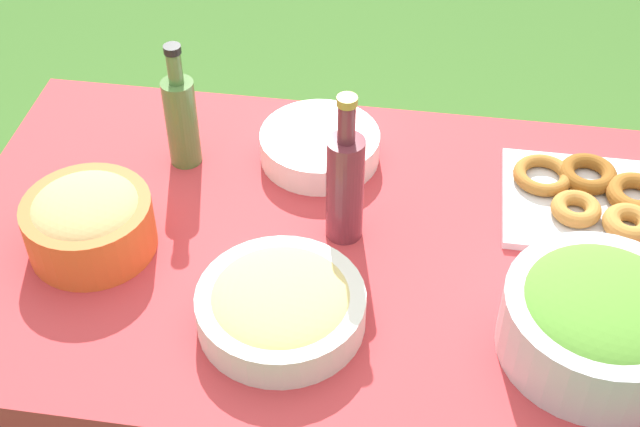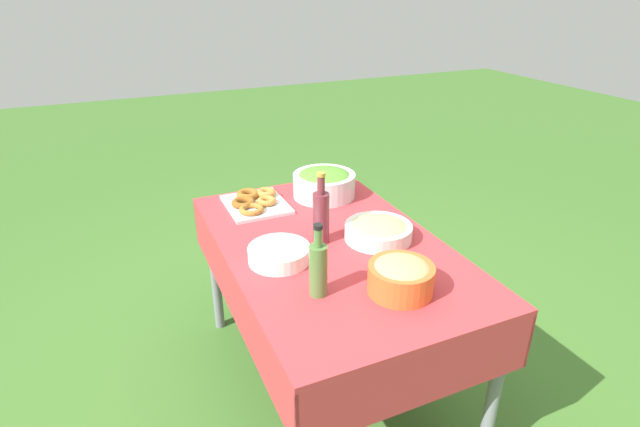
{
  "view_description": "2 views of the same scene",
  "coord_description": "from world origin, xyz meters",
  "px_view_note": "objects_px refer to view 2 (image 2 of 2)",
  "views": [
    {
      "loc": [
        0.16,
        -1.15,
        1.91
      ],
      "look_at": [
        -0.02,
        0.05,
        0.78
      ],
      "focal_mm": 50.0,
      "sensor_mm": 36.0,
      "label": 1
    },
    {
      "loc": [
        -1.64,
        0.78,
        1.75
      ],
      "look_at": [
        0.06,
        0.02,
        0.87
      ],
      "focal_mm": 28.0,
      "sensor_mm": 36.0,
      "label": 2
    }
  ],
  "objects_px": {
    "salad_bowl": "(324,182)",
    "plate_stack": "(279,254)",
    "pasta_bowl": "(378,230)",
    "bread_bowl": "(401,276)",
    "wine_bottle": "(321,215)",
    "donut_platter": "(255,202)",
    "olive_oil_bottle": "(318,268)"
  },
  "relations": [
    {
      "from": "salad_bowl",
      "to": "plate_stack",
      "type": "xyz_separation_m",
      "value": [
        -0.51,
        0.42,
        -0.04
      ]
    },
    {
      "from": "pasta_bowl",
      "to": "bread_bowl",
      "type": "bearing_deg",
      "value": 161.23
    },
    {
      "from": "salad_bowl",
      "to": "wine_bottle",
      "type": "xyz_separation_m",
      "value": [
        -0.43,
        0.21,
        0.05
      ]
    },
    {
      "from": "donut_platter",
      "to": "plate_stack",
      "type": "distance_m",
      "value": 0.54
    },
    {
      "from": "plate_stack",
      "to": "bread_bowl",
      "type": "bearing_deg",
      "value": -139.59
    },
    {
      "from": "salad_bowl",
      "to": "bread_bowl",
      "type": "distance_m",
      "value": 0.89
    },
    {
      "from": "donut_platter",
      "to": "wine_bottle",
      "type": "bearing_deg",
      "value": -162.67
    },
    {
      "from": "wine_bottle",
      "to": "olive_oil_bottle",
      "type": "bearing_deg",
      "value": 154.49
    },
    {
      "from": "donut_platter",
      "to": "plate_stack",
      "type": "xyz_separation_m",
      "value": [
        -0.54,
        0.07,
        0.01
      ]
    },
    {
      "from": "pasta_bowl",
      "to": "wine_bottle",
      "type": "height_order",
      "value": "wine_bottle"
    },
    {
      "from": "salad_bowl",
      "to": "pasta_bowl",
      "type": "xyz_separation_m",
      "value": [
        -0.51,
        -0.02,
        -0.03
      ]
    },
    {
      "from": "bread_bowl",
      "to": "salad_bowl",
      "type": "bearing_deg",
      "value": -6.99
    },
    {
      "from": "wine_bottle",
      "to": "bread_bowl",
      "type": "xyz_separation_m",
      "value": [
        -0.45,
        -0.1,
        -0.06
      ]
    },
    {
      "from": "olive_oil_bottle",
      "to": "wine_bottle",
      "type": "height_order",
      "value": "wine_bottle"
    },
    {
      "from": "pasta_bowl",
      "to": "olive_oil_bottle",
      "type": "bearing_deg",
      "value": 124.33
    },
    {
      "from": "salad_bowl",
      "to": "olive_oil_bottle",
      "type": "bearing_deg",
      "value": 154.26
    },
    {
      "from": "pasta_bowl",
      "to": "bread_bowl",
      "type": "distance_m",
      "value": 0.39
    },
    {
      "from": "donut_platter",
      "to": "olive_oil_bottle",
      "type": "bearing_deg",
      "value": 178.5
    },
    {
      "from": "plate_stack",
      "to": "salad_bowl",
      "type": "bearing_deg",
      "value": -39.59
    },
    {
      "from": "salad_bowl",
      "to": "wine_bottle",
      "type": "distance_m",
      "value": 0.49
    },
    {
      "from": "wine_bottle",
      "to": "plate_stack",
      "type": "bearing_deg",
      "value": 110.02
    },
    {
      "from": "olive_oil_bottle",
      "to": "plate_stack",
      "type": "bearing_deg",
      "value": 10.07
    },
    {
      "from": "pasta_bowl",
      "to": "olive_oil_bottle",
      "type": "xyz_separation_m",
      "value": [
        -0.27,
        0.39,
        0.06
      ]
    },
    {
      "from": "plate_stack",
      "to": "donut_platter",
      "type": "bearing_deg",
      "value": -7.28
    },
    {
      "from": "donut_platter",
      "to": "plate_stack",
      "type": "height_order",
      "value": "plate_stack"
    },
    {
      "from": "bread_bowl",
      "to": "plate_stack",
      "type": "bearing_deg",
      "value": 40.41
    },
    {
      "from": "plate_stack",
      "to": "olive_oil_bottle",
      "type": "xyz_separation_m",
      "value": [
        -0.27,
        -0.05,
        0.08
      ]
    },
    {
      "from": "olive_oil_bottle",
      "to": "salad_bowl",
      "type": "bearing_deg",
      "value": -25.74
    },
    {
      "from": "olive_oil_bottle",
      "to": "pasta_bowl",
      "type": "bearing_deg",
      "value": -55.67
    },
    {
      "from": "pasta_bowl",
      "to": "wine_bottle",
      "type": "relative_size",
      "value": 0.92
    },
    {
      "from": "plate_stack",
      "to": "bread_bowl",
      "type": "height_order",
      "value": "bread_bowl"
    },
    {
      "from": "olive_oil_bottle",
      "to": "bread_bowl",
      "type": "distance_m",
      "value": 0.29
    }
  ]
}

